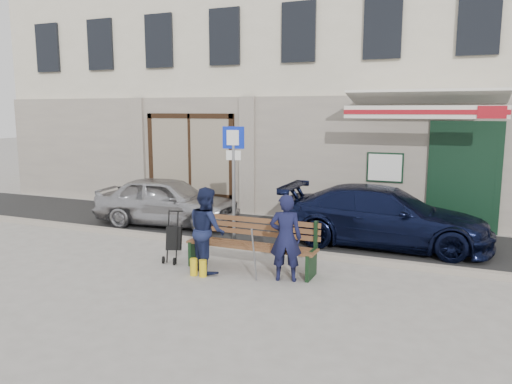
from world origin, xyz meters
The scene contains 11 objects.
ground centered at (0.00, 0.00, 0.00)m, with size 80.00×80.00×0.00m, color #9E9991.
asphalt_lane centered at (0.00, 3.10, 0.01)m, with size 60.00×3.20×0.01m, color #282828.
curb centered at (0.00, 1.50, 0.06)m, with size 60.00×0.18×0.12m, color #9E9384.
building centered at (0.01, 8.45, 4.97)m, with size 20.00×8.27×10.00m.
car_silver centered at (-2.64, 2.76, 0.61)m, with size 1.45×3.60×1.23m, color #A6A6AB.
car_navy centered at (2.61, 2.92, 0.63)m, with size 1.76×4.33×1.26m, color black.
parking_sign centered at (-0.40, 1.90, 1.66)m, with size 0.46×0.13×2.50m.
bench centered at (0.64, 0.33, 0.46)m, with size 2.40×1.17×0.98m.
man centered at (1.44, 0.04, 0.74)m, with size 0.54×0.35×1.48m, color #131534.
woman centered at (-0.01, -0.02, 0.76)m, with size 0.74×0.57×1.51m, color #161C3D.
stroller centered at (-0.86, 0.22, 0.43)m, with size 0.35×0.44×0.96m.
Camera 1 is at (4.13, -7.58, 2.84)m, focal length 35.00 mm.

